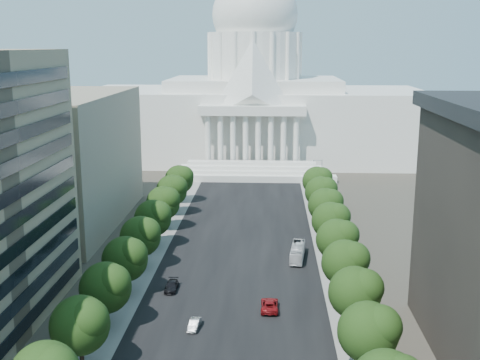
% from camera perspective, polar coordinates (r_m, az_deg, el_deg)
% --- Properties ---
extents(road_asphalt, '(30.00, 260.00, 0.01)m').
position_cam_1_polar(road_asphalt, '(129.38, 0.21, -5.62)').
color(road_asphalt, black).
rests_on(road_asphalt, ground).
extents(sidewalk_left, '(8.00, 260.00, 0.02)m').
position_cam_1_polar(sidewalk_left, '(131.58, -8.12, -5.44)').
color(sidewalk_left, gray).
rests_on(sidewalk_left, ground).
extents(sidewalk_right, '(8.00, 260.00, 0.02)m').
position_cam_1_polar(sidewalk_right, '(129.94, 8.65, -5.69)').
color(sidewalk_right, gray).
rests_on(sidewalk_right, ground).
extents(capitol, '(120.00, 56.00, 73.00)m').
position_cam_1_polar(capitol, '(218.64, 1.38, 7.27)').
color(capitol, white).
rests_on(capitol, ground).
extents(office_block_left_far, '(38.00, 52.00, 30.00)m').
position_cam_1_polar(office_block_left_far, '(145.41, -18.85, 1.84)').
color(office_block_left_far, gray).
rests_on(office_block_left_far, ground).
extents(tree_l_c, '(7.79, 7.60, 9.97)m').
position_cam_1_polar(tree_l_c, '(80.03, -14.76, -13.05)').
color(tree_l_c, '#33261C').
rests_on(tree_l_c, ground).
extents(tree_l_d, '(7.79, 7.60, 9.97)m').
position_cam_1_polar(tree_l_d, '(90.51, -12.47, -9.82)').
color(tree_l_d, '#33261C').
rests_on(tree_l_d, ground).
extents(tree_l_e, '(7.79, 7.60, 9.97)m').
position_cam_1_polar(tree_l_e, '(101.34, -10.70, -7.26)').
color(tree_l_e, '#33261C').
rests_on(tree_l_e, ground).
extents(tree_l_f, '(7.79, 7.60, 9.97)m').
position_cam_1_polar(tree_l_f, '(112.40, -9.29, -5.19)').
color(tree_l_f, '#33261C').
rests_on(tree_l_f, ground).
extents(tree_l_g, '(7.79, 7.60, 9.97)m').
position_cam_1_polar(tree_l_g, '(123.63, -8.14, -3.50)').
color(tree_l_g, '#33261C').
rests_on(tree_l_g, ground).
extents(tree_l_h, '(7.79, 7.60, 9.97)m').
position_cam_1_polar(tree_l_h, '(135.00, -7.18, -2.08)').
color(tree_l_h, '#33261C').
rests_on(tree_l_h, ground).
extents(tree_l_i, '(7.79, 7.60, 9.97)m').
position_cam_1_polar(tree_l_i, '(146.47, -6.38, -0.89)').
color(tree_l_i, '#33261C').
rests_on(tree_l_i, ground).
extents(tree_l_j, '(7.79, 7.60, 9.97)m').
position_cam_1_polar(tree_l_j, '(158.02, -5.69, 0.13)').
color(tree_l_j, '#33261C').
rests_on(tree_l_j, ground).
extents(tree_r_c, '(7.79, 7.60, 9.97)m').
position_cam_1_polar(tree_r_c, '(77.61, 12.33, -13.76)').
color(tree_r_c, '#33261C').
rests_on(tree_r_c, ground).
extents(tree_r_d, '(7.79, 7.60, 9.97)m').
position_cam_1_polar(tree_r_d, '(88.38, 11.07, -10.32)').
color(tree_r_d, '#33261C').
rests_on(tree_r_d, ground).
extents(tree_r_e, '(7.79, 7.60, 9.97)m').
position_cam_1_polar(tree_r_e, '(99.43, 10.10, -7.63)').
color(tree_r_e, '#33261C').
rests_on(tree_r_e, ground).
extents(tree_r_f, '(7.79, 7.60, 9.97)m').
position_cam_1_polar(tree_r_f, '(110.69, 9.34, -5.48)').
color(tree_r_f, '#33261C').
rests_on(tree_r_f, ground).
extents(tree_r_g, '(7.79, 7.60, 9.97)m').
position_cam_1_polar(tree_r_g, '(122.08, 8.73, -3.73)').
color(tree_r_g, '#33261C').
rests_on(tree_r_g, ground).
extents(tree_r_h, '(7.79, 7.60, 9.97)m').
position_cam_1_polar(tree_r_h, '(133.58, 8.22, -2.28)').
color(tree_r_h, '#33261C').
rests_on(tree_r_h, ground).
extents(tree_r_i, '(7.79, 7.60, 9.97)m').
position_cam_1_polar(tree_r_i, '(145.16, 7.79, -1.06)').
color(tree_r_i, '#33261C').
rests_on(tree_r_i, ground).
extents(tree_r_j, '(7.79, 7.60, 9.97)m').
position_cam_1_polar(tree_r_j, '(156.80, 7.43, -0.01)').
color(tree_r_j, '#33261C').
rests_on(tree_r_j, ground).
extents(streetlight_b, '(2.61, 0.44, 9.00)m').
position_cam_1_polar(streetlight_b, '(77.45, 13.58, -14.41)').
color(streetlight_b, gray).
rests_on(streetlight_b, ground).
extents(streetlight_c, '(2.61, 0.44, 9.00)m').
position_cam_1_polar(streetlight_c, '(100.04, 10.97, -7.92)').
color(streetlight_c, gray).
rests_on(streetlight_c, ground).
extents(streetlight_d, '(2.61, 0.44, 9.00)m').
position_cam_1_polar(streetlight_d, '(123.57, 9.39, -3.86)').
color(streetlight_d, gray).
rests_on(streetlight_d, ground).
extents(streetlight_e, '(2.61, 0.44, 9.00)m').
position_cam_1_polar(streetlight_e, '(147.58, 8.32, -1.10)').
color(streetlight_e, gray).
rests_on(streetlight_e, ground).
extents(streetlight_f, '(2.61, 0.44, 9.00)m').
position_cam_1_polar(streetlight_f, '(171.87, 7.56, 0.89)').
color(streetlight_f, gray).
rests_on(streetlight_f, ground).
extents(car_silver, '(1.74, 4.09, 1.31)m').
position_cam_1_polar(car_silver, '(90.77, -4.34, -13.49)').
color(car_silver, '#96999D').
rests_on(car_silver, ground).
extents(car_red, '(2.69, 5.83, 1.62)m').
position_cam_1_polar(car_red, '(96.31, 2.82, -11.76)').
color(car_red, maroon).
rests_on(car_red, ground).
extents(car_dark_b, '(2.03, 4.96, 1.44)m').
position_cam_1_polar(car_dark_b, '(103.97, -6.51, -9.98)').
color(car_dark_b, black).
rests_on(car_dark_b, ground).
extents(city_bus, '(3.47, 10.32, 2.82)m').
position_cam_1_polar(city_bus, '(117.86, 5.48, -6.82)').
color(city_bus, silver).
rests_on(city_bus, ground).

